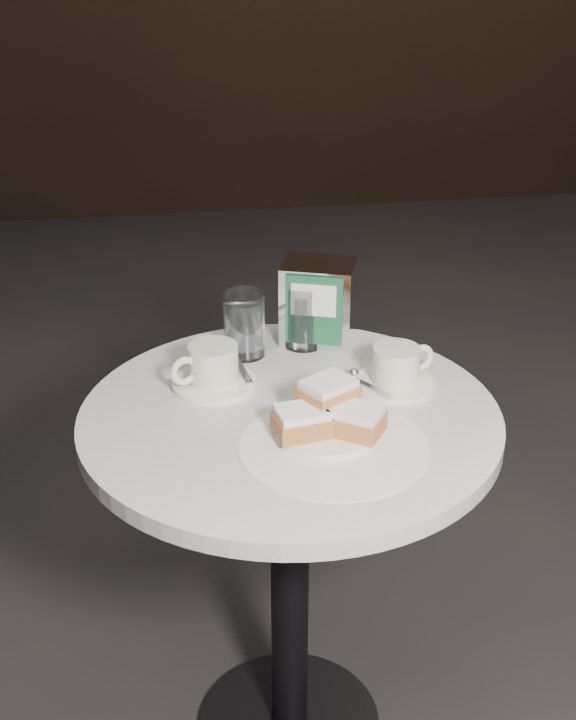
# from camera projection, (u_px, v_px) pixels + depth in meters

# --- Properties ---
(cafe_table) EXTENTS (0.70, 0.70, 0.74)m
(cafe_table) POSITION_uv_depth(u_px,v_px,m) (290.00, 509.00, 1.58)
(cafe_table) COLOR black
(cafe_table) RESTS_ON ground
(sugar_spill) EXTENTS (0.39, 0.39, 0.00)m
(sugar_spill) POSITION_uv_depth(u_px,v_px,m) (334.00, 446.00, 1.39)
(sugar_spill) COLOR white
(sugar_spill) RESTS_ON cafe_table
(beignet_plate) EXTENTS (0.19, 0.19, 0.08)m
(beignet_plate) POSITION_uv_depth(u_px,v_px,m) (328.00, 418.00, 1.41)
(beignet_plate) COLOR white
(beignet_plate) RESTS_ON cafe_table
(coffee_cup_left) EXTENTS (0.19, 0.19, 0.08)m
(coffee_cup_left) POSITION_uv_depth(u_px,v_px,m) (213.00, 369.00, 1.56)
(coffee_cup_left) COLOR white
(coffee_cup_left) RESTS_ON cafe_table
(coffee_cup_right) EXTENTS (0.18, 0.18, 0.07)m
(coffee_cup_right) POSITION_uv_depth(u_px,v_px,m) (396.00, 369.00, 1.56)
(coffee_cup_right) COLOR white
(coffee_cup_right) RESTS_ON cafe_table
(water_glass_left) EXTENTS (0.10, 0.10, 0.12)m
(water_glass_left) POSITION_uv_depth(u_px,v_px,m) (244.00, 325.00, 1.66)
(water_glass_left) COLOR silver
(water_glass_left) RESTS_ON cafe_table
(water_glass_right) EXTENTS (0.10, 0.10, 0.12)m
(water_glass_right) POSITION_uv_depth(u_px,v_px,m) (304.00, 316.00, 1.69)
(water_glass_right) COLOR silver
(water_glass_right) RESTS_ON cafe_table
(napkin_dispenser) EXTENTS (0.16, 0.15, 0.16)m
(napkin_dispenser) POSITION_uv_depth(u_px,v_px,m) (318.00, 302.00, 1.71)
(napkin_dispenser) COLOR silver
(napkin_dispenser) RESTS_ON cafe_table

